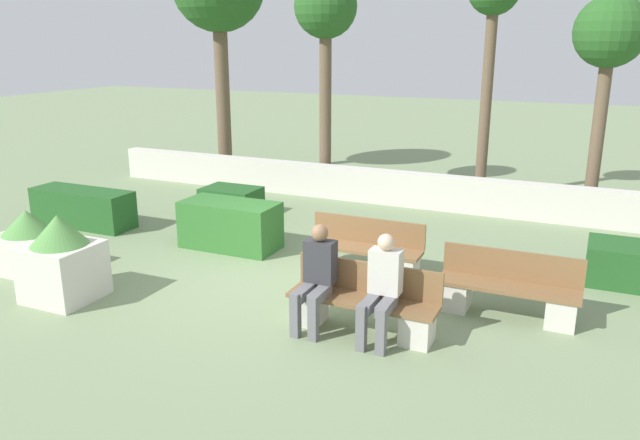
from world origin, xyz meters
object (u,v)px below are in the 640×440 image
Objects in this scene: bench_front at (363,307)px; bench_right_side at (364,254)px; bench_left_side at (508,293)px; person_seated_woman at (316,273)px; tree_center_left at (326,16)px; planter_corner_right at (29,242)px; tree_center_right at (493,7)px; tree_rightmost at (610,40)px; person_seated_man at (382,285)px; planter_corner_left at (62,260)px.

bench_right_side is at bearing 110.15° from bench_front.
bench_left_side is 0.99× the size of bench_right_side.
person_seated_woman is 7.93m from tree_center_left.
tree_center_right is at bearing 53.35° from planter_corner_right.
tree_center_left is at bearing -175.75° from tree_rightmost.
bench_left_side is at bearing 37.01° from bench_front.
bench_front is 0.50m from person_seated_man.
planter_corner_left is 0.25× the size of tree_center_left.
tree_center_left is (-3.39, 6.53, 3.63)m from bench_front.
tree_center_left is (-3.67, 6.68, 3.24)m from person_seated_man.
planter_corner_right is 9.99m from tree_center_right.
tree_center_right is at bearing 91.55° from person_seated_man.
planter_corner_left is (-3.46, -2.61, 0.25)m from bench_right_side.
planter_corner_left is at bearing -130.15° from tree_rightmost.
tree_center_left is 0.97× the size of tree_center_right.
planter_corner_right is 0.20× the size of tree_center_left.
planter_corner_left is 1.47m from planter_corner_right.
planter_corner_left is 9.77m from tree_center_right.
tree_rightmost is at bearing 67.48° from person_seated_woman.
bench_right_side is 1.49× the size of planter_corner_left.
tree_center_right is 1.17× the size of tree_rightmost.
tree_rightmost is at bearing 60.12° from bench_right_side.
person_seated_man is 0.85m from person_seated_woman.
planter_corner_left is at bearing -162.15° from bench_left_side.
planter_corner_left is at bearing -24.95° from planter_corner_right.
person_seated_man is 4.46m from planter_corner_left.
bench_left_side is at bearing 18.76° from planter_corner_left.
bench_front is 8.00m from tree_rightmost.
tree_center_left is at bearing 117.40° from bench_front.
bench_left_side is at bearing -76.41° from tree_center_right.
bench_right_side is (-2.24, 0.67, 0.00)m from bench_left_side.
bench_left_side is (1.56, 1.18, -0.00)m from bench_front.
bench_right_side is 6.70m from tree_center_right.
tree_center_right is (0.65, 7.45, 3.40)m from person_seated_woman.
planter_corner_left is at bearing -95.86° from tree_center_left.
tree_center_left is (-4.95, 5.36, 3.64)m from bench_left_side.
planter_corner_right is 11.00m from tree_rightmost.
bench_front is 4.21m from planter_corner_left.
bench_left_side is at bearing -98.00° from tree_rightmost.
person_seated_man is (0.28, -0.14, 0.39)m from bench_front.
tree_center_right is (-0.20, 7.45, 3.41)m from person_seated_man.
tree_center_right is (5.55, 7.45, 3.67)m from planter_corner_right.
bench_right_side is 4.34m from planter_corner_left.
person_seated_woman is 1.09× the size of planter_corner_left.
planter_corner_left is at bearing -141.93° from bench_right_side.
bench_front is 0.71m from person_seated_woman.
planter_corner_left is (-4.42, -0.62, -0.15)m from person_seated_man.
tree_rightmost is (5.76, 0.43, -0.49)m from tree_center_left.
bench_right_side is 5.18m from planter_corner_right.
person_seated_man is 0.99× the size of person_seated_woman.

